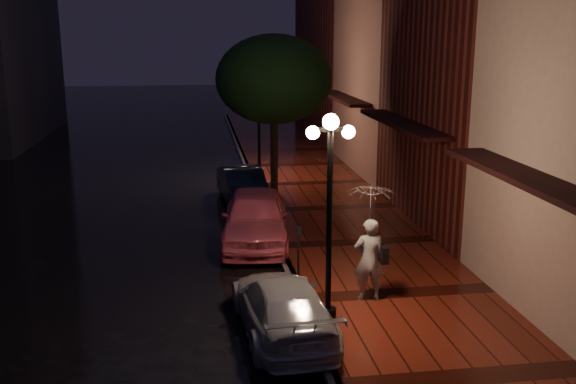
{
  "coord_description": "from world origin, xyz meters",
  "views": [
    {
      "loc": [
        -2.21,
        -16.97,
        5.95
      ],
      "look_at": [
        0.41,
        1.15,
        1.4
      ],
      "focal_mm": 40.0,
      "sensor_mm": 36.0,
      "label": 1
    }
  ],
  "objects_px": {
    "streetlamp_far": "(259,118)",
    "navy_car": "(243,186)",
    "pink_car": "(255,217)",
    "street_tree": "(274,82)",
    "woman_with_umbrella": "(370,225)",
    "parking_meter": "(299,247)",
    "streetlamp_near": "(329,207)",
    "silver_car": "(283,306)"
  },
  "relations": [
    {
      "from": "streetlamp_far",
      "to": "navy_car",
      "type": "xyz_separation_m",
      "value": [
        -0.95,
        -3.69,
        -1.95
      ]
    },
    {
      "from": "woman_with_umbrella",
      "to": "navy_car",
      "type": "bearing_deg",
      "value": -73.65
    },
    {
      "from": "street_tree",
      "to": "navy_car",
      "type": "height_order",
      "value": "street_tree"
    },
    {
      "from": "pink_car",
      "to": "parking_meter",
      "type": "distance_m",
      "value": 3.27
    },
    {
      "from": "pink_car",
      "to": "silver_car",
      "type": "relative_size",
      "value": 1.12
    },
    {
      "from": "streetlamp_near",
      "to": "navy_car",
      "type": "bearing_deg",
      "value": 95.27
    },
    {
      "from": "streetlamp_near",
      "to": "pink_car",
      "type": "xyz_separation_m",
      "value": [
        -0.95,
        5.73,
        -1.81
      ]
    },
    {
      "from": "navy_car",
      "to": "woman_with_umbrella",
      "type": "xyz_separation_m",
      "value": [
        2.09,
        -9.29,
        1.24
      ]
    },
    {
      "from": "pink_car",
      "to": "woman_with_umbrella",
      "type": "height_order",
      "value": "woman_with_umbrella"
    },
    {
      "from": "streetlamp_far",
      "to": "woman_with_umbrella",
      "type": "distance_m",
      "value": 13.05
    },
    {
      "from": "pink_car",
      "to": "silver_car",
      "type": "bearing_deg",
      "value": -83.2
    },
    {
      "from": "streetlamp_far",
      "to": "navy_car",
      "type": "bearing_deg",
      "value": -104.42
    },
    {
      "from": "silver_car",
      "to": "pink_car",
      "type": "bearing_deg",
      "value": -94.12
    },
    {
      "from": "woman_with_umbrella",
      "to": "parking_meter",
      "type": "bearing_deg",
      "value": -45.37
    },
    {
      "from": "silver_car",
      "to": "parking_meter",
      "type": "height_order",
      "value": "parking_meter"
    },
    {
      "from": "streetlamp_far",
      "to": "street_tree",
      "type": "xyz_separation_m",
      "value": [
        0.26,
        -3.01,
        1.64
      ]
    },
    {
      "from": "streetlamp_near",
      "to": "parking_meter",
      "type": "xyz_separation_m",
      "value": [
        -0.2,
        2.55,
        -1.67
      ]
    },
    {
      "from": "streetlamp_far",
      "to": "navy_car",
      "type": "height_order",
      "value": "streetlamp_far"
    },
    {
      "from": "streetlamp_far",
      "to": "parking_meter",
      "type": "bearing_deg",
      "value": -91.0
    },
    {
      "from": "pink_car",
      "to": "parking_meter",
      "type": "height_order",
      "value": "pink_car"
    },
    {
      "from": "woman_with_umbrella",
      "to": "streetlamp_far",
      "type": "bearing_deg",
      "value": -81.3
    },
    {
      "from": "streetlamp_far",
      "to": "pink_car",
      "type": "distance_m",
      "value": 8.52
    },
    {
      "from": "street_tree",
      "to": "pink_car",
      "type": "distance_m",
      "value": 6.41
    },
    {
      "from": "street_tree",
      "to": "pink_car",
      "type": "height_order",
      "value": "street_tree"
    },
    {
      "from": "pink_car",
      "to": "street_tree",
      "type": "bearing_deg",
      "value": 83.85
    },
    {
      "from": "streetlamp_near",
      "to": "parking_meter",
      "type": "bearing_deg",
      "value": 94.48
    },
    {
      "from": "streetlamp_near",
      "to": "woman_with_umbrella",
      "type": "bearing_deg",
      "value": 41.8
    },
    {
      "from": "streetlamp_far",
      "to": "parking_meter",
      "type": "height_order",
      "value": "streetlamp_far"
    },
    {
      "from": "street_tree",
      "to": "woman_with_umbrella",
      "type": "xyz_separation_m",
      "value": [
        0.88,
        -9.98,
        -2.36
      ]
    },
    {
      "from": "pink_car",
      "to": "woman_with_umbrella",
      "type": "relative_size",
      "value": 1.76
    },
    {
      "from": "streetlamp_far",
      "to": "street_tree",
      "type": "height_order",
      "value": "street_tree"
    },
    {
      "from": "street_tree",
      "to": "silver_car",
      "type": "height_order",
      "value": "street_tree"
    },
    {
      "from": "streetlamp_far",
      "to": "navy_car",
      "type": "relative_size",
      "value": 1.1
    },
    {
      "from": "streetlamp_near",
      "to": "woman_with_umbrella",
      "type": "height_order",
      "value": "streetlamp_near"
    },
    {
      "from": "streetlamp_far",
      "to": "silver_car",
      "type": "relative_size",
      "value": 1.04
    },
    {
      "from": "streetlamp_near",
      "to": "pink_car",
      "type": "distance_m",
      "value": 6.09
    },
    {
      "from": "navy_car",
      "to": "woman_with_umbrella",
      "type": "relative_size",
      "value": 1.49
    },
    {
      "from": "navy_car",
      "to": "pink_car",
      "type": "bearing_deg",
      "value": -96.82
    },
    {
      "from": "silver_car",
      "to": "woman_with_umbrella",
      "type": "distance_m",
      "value": 2.69
    },
    {
      "from": "parking_meter",
      "to": "woman_with_umbrella",
      "type": "bearing_deg",
      "value": -61.42
    },
    {
      "from": "pink_car",
      "to": "navy_car",
      "type": "height_order",
      "value": "pink_car"
    },
    {
      "from": "silver_car",
      "to": "parking_meter",
      "type": "distance_m",
      "value": 2.77
    }
  ]
}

